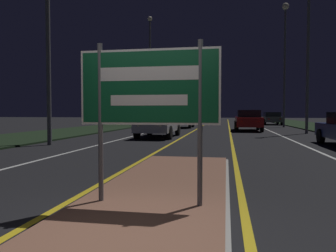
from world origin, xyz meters
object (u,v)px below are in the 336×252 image
at_px(car_receding_2, 272,118).
at_px(car_approaching_1, 182,119).
at_px(streetlight_left_far, 150,61).
at_px(streetlight_left_near, 47,0).
at_px(streetlight_right_far, 285,43).
at_px(car_receding_1, 248,120).
at_px(streetlight_right_near, 308,39).
at_px(highway_sign, 149,93).
at_px(car_approaching_0, 159,124).

bearing_deg(car_receding_2, car_approaching_1, -134.72).
bearing_deg(car_approaching_1, streetlight_left_far, 141.78).
height_order(streetlight_left_near, streetlight_left_far, streetlight_left_far).
height_order(streetlight_right_far, car_receding_1, streetlight_right_far).
height_order(streetlight_left_far, streetlight_right_near, streetlight_left_far).
relative_size(streetlight_left_far, car_receding_1, 2.22).
bearing_deg(highway_sign, car_approaching_1, 96.55).
xyz_separation_m(streetlight_left_near, car_receding_1, (8.83, 12.22, -5.16)).
distance_m(streetlight_left_far, streetlight_right_near, 15.68).
height_order(streetlight_left_near, car_approaching_1, streetlight_left_near).
relative_size(streetlight_left_near, car_approaching_0, 2.06).
bearing_deg(streetlight_right_near, car_approaching_0, -152.42).
bearing_deg(highway_sign, streetlight_right_far, 76.99).
distance_m(streetlight_left_near, streetlight_right_near, 15.63).
height_order(car_receding_1, car_receding_2, car_receding_1).
distance_m(streetlight_left_far, car_approaching_1, 7.25).
bearing_deg(highway_sign, streetlight_left_far, 103.24).
xyz_separation_m(highway_sign, car_receding_1, (2.63, 20.34, -0.82)).
bearing_deg(car_approaching_0, streetlight_left_near, -125.43).
distance_m(streetlight_left_far, car_receding_2, 14.88).
bearing_deg(car_receding_2, highway_sign, -100.20).
bearing_deg(car_receding_1, car_approaching_1, 143.50).
xyz_separation_m(highway_sign, streetlight_left_near, (-6.21, 8.12, 4.34)).
relative_size(streetlight_right_far, car_approaching_1, 2.66).
distance_m(highway_sign, streetlight_left_near, 11.11).
xyz_separation_m(streetlight_right_near, streetlight_right_far, (0.14, 9.31, 1.63)).
relative_size(highway_sign, streetlight_left_near, 0.24).
bearing_deg(car_receding_2, car_receding_1, -104.60).
bearing_deg(car_approaching_0, car_receding_2, 66.81).
bearing_deg(streetlight_left_far, streetlight_right_near, -37.04).
height_order(streetlight_right_far, car_approaching_0, streetlight_right_far).
height_order(car_receding_2, car_approaching_0, car_receding_2).
distance_m(streetlight_right_far, car_approaching_0, 17.84).
height_order(streetlight_left_far, car_approaching_1, streetlight_left_far).
bearing_deg(streetlight_left_far, streetlight_left_near, -89.43).
height_order(streetlight_left_far, streetlight_right_far, streetlight_right_far).
bearing_deg(car_receding_1, car_receding_2, 75.40).
distance_m(car_approaching_0, car_approaching_1, 11.16).
height_order(streetlight_left_near, car_receding_1, streetlight_left_near).
bearing_deg(streetlight_left_near, streetlight_right_far, 56.66).
relative_size(streetlight_left_far, streetlight_right_near, 1.05).
bearing_deg(streetlight_left_near, streetlight_left_far, 90.57).
xyz_separation_m(highway_sign, streetlight_right_far, (6.25, 27.06, 6.02)).
height_order(streetlight_left_far, car_receding_1, streetlight_left_far).
xyz_separation_m(streetlight_left_far, car_approaching_1, (3.60, -2.84, -5.62)).
xyz_separation_m(streetlight_left_far, car_receding_1, (9.02, -6.85, -5.58)).
xyz_separation_m(streetlight_right_near, car_receding_2, (-0.14, 15.47, -5.28)).
bearing_deg(streetlight_right_far, car_approaching_1, -163.36).
xyz_separation_m(streetlight_left_far, streetlight_right_near, (12.51, -9.44, -0.37)).
xyz_separation_m(streetlight_left_near, streetlight_right_far, (12.46, 18.93, 1.68)).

